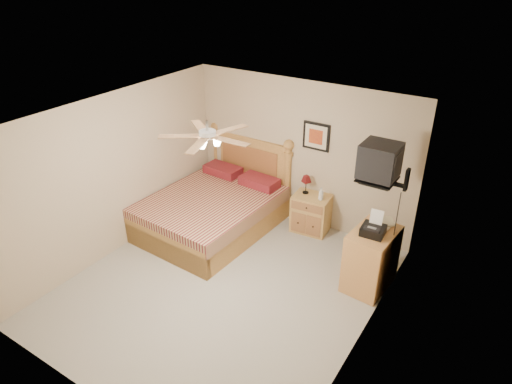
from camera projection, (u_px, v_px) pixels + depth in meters
floor at (224, 286)px, 6.56m from camera, size 4.50×4.50×0.00m
ceiling at (217, 119)px, 5.39m from camera, size 4.00×4.50×0.04m
wall_back at (301, 154)px, 7.65m from camera, size 4.00×0.04×2.50m
wall_front at (79, 312)px, 4.30m from camera, size 4.00×0.04×2.50m
wall_left at (115, 175)px, 6.92m from camera, size 0.04×4.50×2.50m
wall_right at (367, 260)px, 5.02m from camera, size 0.04×4.50×2.50m
bed at (210, 191)px, 7.56m from camera, size 1.84×2.36×1.47m
nightstand at (311, 213)px, 7.72m from camera, size 0.65×0.51×0.66m
table_lamp at (306, 184)px, 7.60m from camera, size 0.22×0.22×0.32m
lotion_bottle at (321, 194)px, 7.41m from camera, size 0.11×0.11×0.22m
framed_picture at (316, 136)px, 7.33m from camera, size 0.46×0.04×0.46m
dresser at (371, 259)px, 6.36m from camera, size 0.60×0.81×0.91m
fax_machine at (374, 224)px, 6.02m from camera, size 0.32×0.34×0.32m
magazine_lower at (377, 222)px, 6.34m from camera, size 0.25×0.31×0.03m
magazine_upper at (380, 221)px, 6.32m from camera, size 0.29×0.31×0.02m
wall_tv at (391, 166)px, 5.88m from camera, size 0.56×0.46×0.58m
ceiling_fan at (208, 136)px, 5.30m from camera, size 1.14×1.14×0.28m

